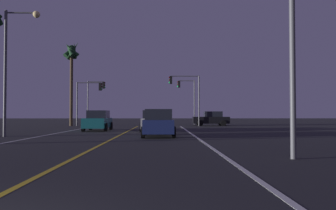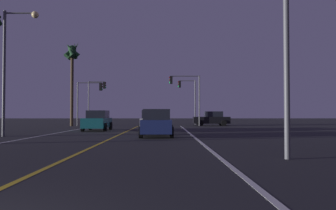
# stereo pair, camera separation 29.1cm
# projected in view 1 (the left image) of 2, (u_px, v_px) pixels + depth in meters

# --- Properties ---
(lane_edge_right) EXTENTS (0.16, 41.01, 0.01)m
(lane_edge_right) POSITION_uv_depth(u_px,v_px,m) (202.00, 141.00, 17.41)
(lane_edge_right) COLOR silver
(lane_edge_right) RESTS_ON ground
(lane_edge_left) EXTENTS (0.16, 41.01, 0.01)m
(lane_edge_left) POSITION_uv_depth(u_px,v_px,m) (15.00, 141.00, 17.25)
(lane_edge_left) COLOR silver
(lane_edge_left) RESTS_ON ground
(lane_center_divider) EXTENTS (0.16, 41.01, 0.01)m
(lane_center_divider) POSITION_uv_depth(u_px,v_px,m) (109.00, 141.00, 17.33)
(lane_center_divider) COLOR gold
(lane_center_divider) RESTS_ON ground
(car_crossing_side) EXTENTS (4.30, 2.02, 1.70)m
(car_crossing_side) POSITION_uv_depth(u_px,v_px,m) (211.00, 119.00, 39.58)
(car_crossing_side) COLOR black
(car_crossing_side) RESTS_ON ground
(car_oncoming) EXTENTS (2.02, 4.30, 1.70)m
(car_oncoming) POSITION_uv_depth(u_px,v_px,m) (98.00, 121.00, 27.98)
(car_oncoming) COLOR black
(car_oncoming) RESTS_ON ground
(car_lead_same_lane) EXTENTS (2.02, 4.30, 1.70)m
(car_lead_same_lane) POSITION_uv_depth(u_px,v_px,m) (159.00, 123.00, 20.61)
(car_lead_same_lane) COLOR black
(car_lead_same_lane) RESTS_ON ground
(car_ahead_far) EXTENTS (2.02, 4.30, 1.70)m
(car_ahead_far) POSITION_uv_depth(u_px,v_px,m) (153.00, 121.00, 26.81)
(car_ahead_far) COLOR black
(car_ahead_far) RESTS_ON ground
(traffic_light_near_right) EXTENTS (3.59, 0.36, 5.85)m
(traffic_light_near_right) POSITION_uv_depth(u_px,v_px,m) (185.00, 89.00, 38.52)
(traffic_light_near_right) COLOR #4C4C51
(traffic_light_near_right) RESTS_ON ground
(traffic_light_near_left) EXTENTS (2.99, 0.36, 5.07)m
(traffic_light_near_left) POSITION_uv_depth(u_px,v_px,m) (90.00, 93.00, 38.33)
(traffic_light_near_left) COLOR #4C4C51
(traffic_light_near_left) RESTS_ON ground
(traffic_light_far_right) EXTENTS (2.36, 0.36, 5.86)m
(traffic_light_far_right) POSITION_uv_depth(u_px,v_px,m) (187.00, 92.00, 44.03)
(traffic_light_far_right) COLOR #4C4C51
(traffic_light_far_right) RESTS_ON ground
(traffic_light_far_left) EXTENTS (2.39, 0.36, 5.71)m
(traffic_light_far_left) POSITION_uv_depth(u_px,v_px,m) (96.00, 93.00, 43.83)
(traffic_light_far_left) COLOR #4C4C51
(traffic_light_far_left) RESTS_ON ground
(street_lamp_right_near) EXTENTS (1.87, 0.44, 7.33)m
(street_lamp_right_near) POSITION_uv_depth(u_px,v_px,m) (279.00, 11.00, 10.51)
(street_lamp_right_near) COLOR #4C4C51
(street_lamp_right_near) RESTS_ON ground
(street_lamp_left_mid) EXTENTS (2.20, 0.44, 7.88)m
(street_lamp_left_mid) POSITION_uv_depth(u_px,v_px,m) (14.00, 56.00, 20.58)
(street_lamp_left_mid) COLOR #4C4C51
(street_lamp_left_mid) RESTS_ON ground
(palm_tree_left_far) EXTENTS (2.07, 2.07, 9.95)m
(palm_tree_left_far) POSITION_uv_depth(u_px,v_px,m) (72.00, 59.00, 38.65)
(palm_tree_left_far) COLOR #473826
(palm_tree_left_far) RESTS_ON ground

